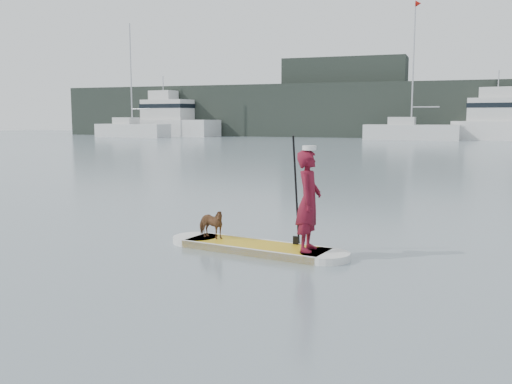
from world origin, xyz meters
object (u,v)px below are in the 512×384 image
(paddler, at_px, (309,201))
(motor_yacht_b, at_px, (171,119))
(paddleboard, at_px, (256,247))
(dog, at_px, (210,224))
(sailboat_d, at_px, (410,130))
(motor_yacht_a, at_px, (509,121))
(sailboat_a, at_px, (132,129))

(paddler, height_order, motor_yacht_b, motor_yacht_b)
(paddleboard, xyz_separation_m, dog, (-0.91, 0.16, 0.32))
(sailboat_d, bearing_deg, paddleboard, -87.38)
(paddleboard, relative_size, paddler, 2.04)
(motor_yacht_b, bearing_deg, motor_yacht_a, 7.85)
(motor_yacht_b, bearing_deg, paddleboard, -51.65)
(paddler, relative_size, sailboat_d, 0.12)
(sailboat_a, bearing_deg, dog, -50.84)
(sailboat_a, relative_size, motor_yacht_a, 1.07)
(paddleboard, bearing_deg, motor_yacht_a, 91.81)
(paddler, distance_m, motor_yacht_b, 60.76)
(paddleboard, bearing_deg, sailboat_d, 101.92)
(motor_yacht_a, relative_size, motor_yacht_b, 1.05)
(paddleboard, distance_m, motor_yacht_b, 60.16)
(paddler, bearing_deg, sailboat_d, 1.54)
(sailboat_a, distance_m, sailboat_d, 30.52)
(paddleboard, distance_m, paddler, 1.29)
(paddler, relative_size, motor_yacht_a, 0.14)
(paddleboard, height_order, dog, dog)
(paddleboard, distance_m, sailboat_a, 57.36)
(paddleboard, xyz_separation_m, paddler, (0.95, -0.17, 0.86))
(sailboat_a, height_order, motor_yacht_b, sailboat_a)
(paddler, height_order, dog, paddler)
(sailboat_d, xyz_separation_m, motor_yacht_b, (-27.97, 2.89, 1.05))
(paddleboard, relative_size, sailboat_d, 0.24)
(sailboat_a, bearing_deg, paddleboard, -50.17)
(paddleboard, relative_size, motor_yacht_b, 0.29)
(dog, distance_m, motor_yacht_a, 52.23)
(paddleboard, bearing_deg, dog, 180.00)
(sailboat_a, xyz_separation_m, sailboat_d, (30.46, 1.91, 0.07))
(dog, xyz_separation_m, sailboat_a, (-31.15, 47.40, 0.50))
(sailboat_a, xyz_separation_m, motor_yacht_a, (39.56, 4.12, 1.03))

